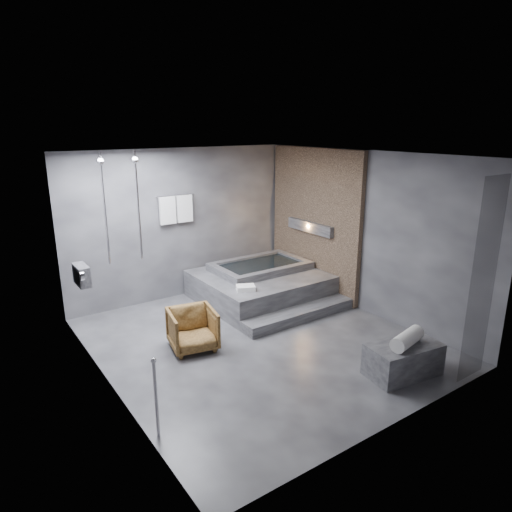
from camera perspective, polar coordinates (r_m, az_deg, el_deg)
room at (r=6.95m, az=1.86°, el=3.88°), size 5.00×5.04×2.82m
tub_deck at (r=8.67m, az=0.49°, el=-3.77°), size 2.20×2.00×0.50m
tub_step at (r=7.87m, az=5.49°, el=-7.27°), size 2.20×0.36×0.18m
concrete_bench at (r=6.48m, az=17.90°, el=-12.19°), size 1.04×0.67×0.43m
driftwood_chair at (r=6.85m, az=-7.92°, el=-9.06°), size 0.77×0.79×0.61m
rolled_towel at (r=6.31m, az=18.38°, el=-9.80°), size 0.60×0.31×0.20m
deck_towel at (r=7.74m, az=-1.30°, el=-4.00°), size 0.37×0.33×0.08m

